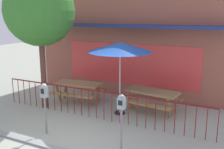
{
  "coord_description": "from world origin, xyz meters",
  "views": [
    {
      "loc": [
        4.01,
        -5.3,
        3.37
      ],
      "look_at": [
        0.38,
        2.06,
        1.45
      ],
      "focal_mm": 41.53,
      "sensor_mm": 36.0,
      "label": 1
    }
  ],
  "objects_px": {
    "picnic_table_left": "(78,87)",
    "street_tree": "(40,11)",
    "picnic_table_right": "(152,95)",
    "parking_meter_near": "(44,95)",
    "parking_meter_far": "(121,109)",
    "patio_umbrella": "(120,47)"
  },
  "relations": [
    {
      "from": "picnic_table_left",
      "to": "street_tree",
      "type": "bearing_deg",
      "value": -125.11
    },
    {
      "from": "picnic_table_right",
      "to": "street_tree",
      "type": "distance_m",
      "value": 4.84
    },
    {
      "from": "picnic_table_right",
      "to": "parking_meter_near",
      "type": "distance_m",
      "value": 3.77
    },
    {
      "from": "parking_meter_far",
      "to": "street_tree",
      "type": "relative_size",
      "value": 0.33
    },
    {
      "from": "picnic_table_left",
      "to": "patio_umbrella",
      "type": "distance_m",
      "value": 2.64
    },
    {
      "from": "street_tree",
      "to": "parking_meter_far",
      "type": "bearing_deg",
      "value": -24.72
    },
    {
      "from": "picnic_table_left",
      "to": "picnic_table_right",
      "type": "xyz_separation_m",
      "value": [
        2.92,
        0.24,
        0.0
      ]
    },
    {
      "from": "picnic_table_right",
      "to": "street_tree",
      "type": "height_order",
      "value": "street_tree"
    },
    {
      "from": "patio_umbrella",
      "to": "parking_meter_far",
      "type": "bearing_deg",
      "value": -64.65
    },
    {
      "from": "picnic_table_right",
      "to": "parking_meter_far",
      "type": "bearing_deg",
      "value": -86.07
    },
    {
      "from": "picnic_table_left",
      "to": "parking_meter_far",
      "type": "xyz_separation_m",
      "value": [
        3.13,
        -2.87,
        0.58
      ]
    },
    {
      "from": "patio_umbrella",
      "to": "parking_meter_near",
      "type": "bearing_deg",
      "value": -118.0
    },
    {
      "from": "street_tree",
      "to": "picnic_table_right",
      "type": "bearing_deg",
      "value": 19.69
    },
    {
      "from": "picnic_table_left",
      "to": "patio_umbrella",
      "type": "height_order",
      "value": "patio_umbrella"
    },
    {
      "from": "picnic_table_left",
      "to": "patio_umbrella",
      "type": "relative_size",
      "value": 0.77
    },
    {
      "from": "patio_umbrella",
      "to": "parking_meter_near",
      "type": "relative_size",
      "value": 1.65
    },
    {
      "from": "picnic_table_left",
      "to": "picnic_table_right",
      "type": "height_order",
      "value": "same"
    },
    {
      "from": "street_tree",
      "to": "patio_umbrella",
      "type": "bearing_deg",
      "value": 13.38
    },
    {
      "from": "picnic_table_right",
      "to": "patio_umbrella",
      "type": "bearing_deg",
      "value": -144.8
    },
    {
      "from": "parking_meter_near",
      "to": "parking_meter_far",
      "type": "bearing_deg",
      "value": -2.18
    },
    {
      "from": "street_tree",
      "to": "parking_meter_near",
      "type": "bearing_deg",
      "value": -48.88
    },
    {
      "from": "picnic_table_right",
      "to": "parking_meter_near",
      "type": "bearing_deg",
      "value": -126.03
    }
  ]
}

